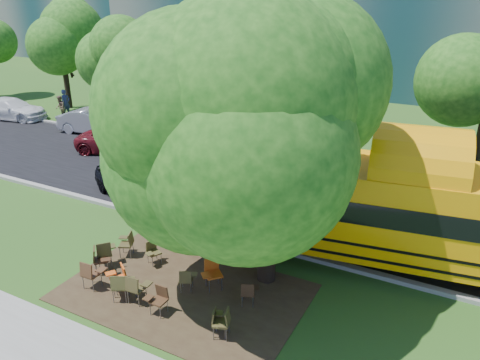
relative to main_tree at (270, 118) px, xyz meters
The scene contains 30 objects.
ground 5.99m from the main_tree, 156.29° to the right, with size 160.00×160.00×0.00m, color #26541A.
dirt_patch 5.70m from the main_tree, 136.75° to the right, with size 7.00×4.50×0.03m, color #382819.
asphalt_road 8.19m from the main_tree, 116.60° to the left, with size 80.00×8.00×0.04m, color black.
kerb_near 6.05m from the main_tree, 148.83° to the left, with size 80.00×0.25×0.14m, color gray.
kerb_far 11.42m from the main_tree, 106.28° to the left, with size 80.00×0.25×0.14m, color gray.
bg_tree_0 18.95m from the main_tree, 141.72° to the left, with size 5.20×5.20×7.18m.
bg_tree_1 26.68m from the main_tree, 149.01° to the left, with size 6.00×6.00×8.40m.
bg_tree_2 16.73m from the main_tree, 118.11° to the left, with size 4.80×4.80×6.62m.
main_tree is the anchor object (origin of this frame).
school_bus 5.42m from the main_tree, 38.11° to the left, with size 13.98×4.82×3.35m.
chair_0 6.92m from the main_tree, 146.48° to the right, with size 0.62×0.58×0.95m.
chair_1 6.91m from the main_tree, 155.68° to the right, with size 0.79×0.62×0.92m.
chair_2 6.28m from the main_tree, 137.50° to the right, with size 0.62×0.73×0.91m.
chair_3 6.30m from the main_tree, 143.06° to the right, with size 0.78×0.62×0.92m.
chair_4 5.99m from the main_tree, 134.05° to the right, with size 0.61×0.58×0.93m.
chair_5 5.72m from the main_tree, 123.85° to the right, with size 0.55×0.49×0.85m.
chair_6 5.39m from the main_tree, 87.61° to the right, with size 0.64×0.58×0.86m.
chair_7 5.45m from the main_tree, 90.25° to the right, with size 0.59×0.53×0.78m.
chair_8 6.84m from the main_tree, 159.40° to the right, with size 0.65×0.83×0.96m.
chair_9 6.57m from the main_tree, 168.79° to the right, with size 0.71×0.61×0.89m.
chair_10 5.93m from the main_tree, 165.97° to the right, with size 0.52×0.66×0.81m.
chair_11 5.24m from the main_tree, 136.71° to the right, with size 0.52×0.61×0.77m.
chair_12 4.81m from the main_tree, 136.62° to the right, with size 0.66×0.84×0.97m.
chair_13 4.83m from the main_tree, 85.54° to the right, with size 0.54×0.62×0.79m.
black_car 9.38m from the main_tree, 160.19° to the left, with size 1.67×4.15×1.41m, color black.
bg_car_silver 19.14m from the main_tree, 149.77° to the left, with size 1.60×4.60×1.52m, color #A09FA4.
bg_car_white 25.87m from the main_tree, 158.47° to the left, with size 2.03×4.98×1.45m, color white.
bg_car_red 14.97m from the main_tree, 148.63° to the left, with size 2.22×4.82×1.34m, color #580F15.
pedestrian_a 24.45m from the main_tree, 150.78° to the left, with size 0.69×0.45×1.88m, color navy.
pedestrian_b 23.90m from the main_tree, 152.08° to the left, with size 0.78×0.61×1.61m, color brown.
Camera 1 is at (7.89, -9.92, 8.29)m, focal length 35.00 mm.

